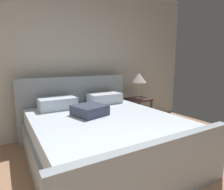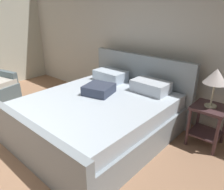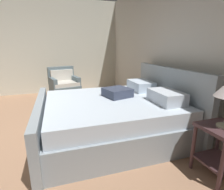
# 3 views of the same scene
# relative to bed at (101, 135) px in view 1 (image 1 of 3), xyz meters

# --- Properties ---
(wall_back) EXTENTS (6.33, 0.12, 2.87)m
(wall_back) POSITION_rel_bed_xyz_m (-0.28, 1.28, 1.09)
(wall_back) COLOR silver
(wall_back) RESTS_ON ground
(bed) EXTENTS (2.03, 2.27, 1.09)m
(bed) POSITION_rel_bed_xyz_m (0.00, 0.00, 0.00)
(bed) COLOR #96A1A9
(bed) RESTS_ON ground
(nightstand_right) EXTENTS (0.44, 0.44, 0.60)m
(nightstand_right) POSITION_rel_bed_xyz_m (1.32, 0.79, 0.06)
(nightstand_right) COLOR #472D31
(nightstand_right) RESTS_ON ground
(table_lamp_right) EXTENTS (0.31, 0.31, 0.53)m
(table_lamp_right) POSITION_rel_bed_xyz_m (1.32, 0.79, 0.68)
(table_lamp_right) COLOR #B7B293
(table_lamp_right) RESTS_ON nightstand_right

